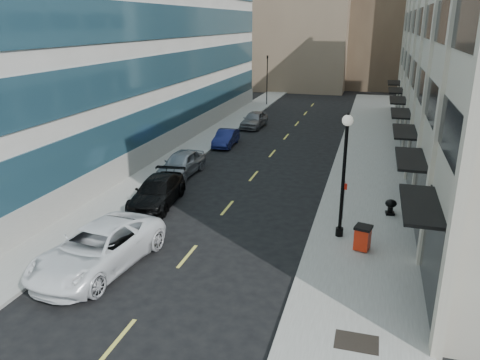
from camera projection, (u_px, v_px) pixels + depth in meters
The scene contains 17 objects.
sidewalk_right at pixel (367, 185), 29.92m from camera, with size 5.00×80.00×0.15m, color gray.
sidewalk_left at pixel (166, 167), 33.57m from camera, with size 3.00×80.00×0.15m, color gray.
building_left at pixel (92, 22), 39.23m from camera, with size 16.14×46.00×20.00m.
skyline_tan_far at pixel (259, 16), 84.83m from camera, with size 12.00×14.00×22.00m, color #836E56.
skyline_stone at pixel (459, 22), 65.88m from camera, with size 10.00×14.00×20.00m, color #B9B29C.
grate_far at pixel (357, 342), 15.12m from camera, with size 1.40×1.00×0.01m, color black.
road_centerline at pixel (242, 190), 29.17m from camera, with size 0.15×68.20×0.01m.
traffic_signal at pixel (267, 59), 57.00m from camera, with size 0.66×0.66×6.98m.
car_white_van at pixel (98, 248), 19.69m from camera, with size 3.06×6.65×1.85m, color white.
car_black_pickup at pixel (157, 192), 26.68m from camera, with size 2.19×5.40×1.57m, color black.
car_silver_sedan at pixel (182, 163), 31.87m from camera, with size 1.96×4.87×1.66m, color #9B9EA3.
car_blue_sedan at pixel (226, 138), 39.45m from camera, with size 1.44×4.14×1.36m, color #161C53.
car_grey_sedan at pixel (254, 120), 46.29m from camera, with size 1.88×4.68×1.59m, color slate.
trash_bin at pixel (363, 237), 21.07m from camera, with size 0.87×0.88×1.17m.
lamppost at pixel (344, 166), 21.53m from camera, with size 0.50×0.50×6.05m.
sign_post at pixel (344, 194), 24.10m from camera, with size 0.25×0.07×2.13m.
urn_planter at pixel (391, 205), 25.01m from camera, with size 0.61×0.61×0.84m.
Camera 1 is at (7.45, -9.39, 9.98)m, focal length 35.00 mm.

